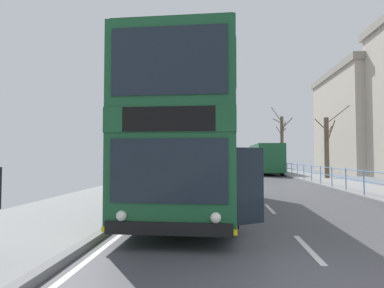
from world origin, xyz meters
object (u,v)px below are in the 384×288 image
at_px(double_decker_bus_main, 196,140).
at_px(bare_tree_far_01, 282,142).
at_px(bare_tree_far_00, 327,146).
at_px(background_building_00, 382,121).
at_px(background_bus_far_lane, 265,158).

distance_m(double_decker_bus_main, bare_tree_far_01, 31.31).
xyz_separation_m(bare_tree_far_00, background_building_00, (9.55, 11.18, 3.14)).
height_order(bare_tree_far_00, background_building_00, background_building_00).
height_order(double_decker_bus_main, background_bus_far_lane, double_decker_bus_main).
relative_size(double_decker_bus_main, background_building_00, 0.77).
distance_m(background_bus_far_lane, bare_tree_far_00, 8.98).
bearing_deg(bare_tree_far_00, background_bus_far_lane, 113.94).
relative_size(bare_tree_far_01, background_building_00, 0.57).
height_order(double_decker_bus_main, bare_tree_far_00, bare_tree_far_00).
relative_size(bare_tree_far_00, bare_tree_far_01, 0.72).
bearing_deg(background_bus_far_lane, background_building_00, 12.92).
bearing_deg(background_building_00, bare_tree_far_01, 157.78).
distance_m(bare_tree_far_01, background_building_00, 11.09).
height_order(background_bus_far_lane, background_building_00, background_building_00).
bearing_deg(bare_tree_far_00, bare_tree_far_01, 92.02).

